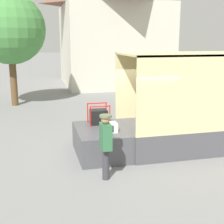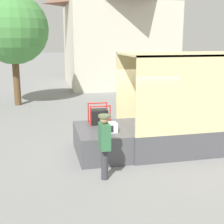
{
  "view_description": "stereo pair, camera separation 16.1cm",
  "coord_description": "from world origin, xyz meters",
  "px_view_note": "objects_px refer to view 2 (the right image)",
  "views": [
    {
      "loc": [
        -2.62,
        -8.94,
        3.47
      ],
      "look_at": [
        -0.45,
        -0.2,
        1.37
      ],
      "focal_mm": 50.0,
      "sensor_mm": 36.0,
      "label": 1
    },
    {
      "loc": [
        -2.46,
        -8.98,
        3.47
      ],
      "look_at": [
        -0.45,
        -0.2,
        1.37
      ],
      "focal_mm": 50.0,
      "sensor_mm": 36.0,
      "label": 2
    }
  ],
  "objects_px": {
    "microwave": "(108,127)",
    "street_tree": "(13,29)",
    "worker_person": "(105,140)",
    "portable_generator": "(100,116)"
  },
  "relations": [
    {
      "from": "street_tree",
      "to": "worker_person",
      "type": "bearing_deg",
      "value": -74.91
    },
    {
      "from": "portable_generator",
      "to": "street_tree",
      "type": "xyz_separation_m",
      "value": [
        -3.05,
        7.8,
        2.93
      ]
    },
    {
      "from": "microwave",
      "to": "street_tree",
      "type": "relative_size",
      "value": 0.08
    },
    {
      "from": "microwave",
      "to": "worker_person",
      "type": "xyz_separation_m",
      "value": [
        -0.39,
        -1.36,
        0.07
      ]
    },
    {
      "from": "microwave",
      "to": "street_tree",
      "type": "distance_m",
      "value": 9.81
    },
    {
      "from": "microwave",
      "to": "portable_generator",
      "type": "distance_m",
      "value": 1.0
    },
    {
      "from": "portable_generator",
      "to": "street_tree",
      "type": "height_order",
      "value": "street_tree"
    },
    {
      "from": "microwave",
      "to": "portable_generator",
      "type": "relative_size",
      "value": 0.75
    },
    {
      "from": "worker_person",
      "to": "street_tree",
      "type": "height_order",
      "value": "street_tree"
    },
    {
      "from": "microwave",
      "to": "portable_generator",
      "type": "bearing_deg",
      "value": 94.22
    }
  ]
}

